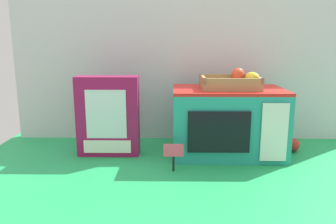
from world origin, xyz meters
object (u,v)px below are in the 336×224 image
toy_microwave (227,122)px  price_sign (173,153)px  cookie_set_box (108,116)px  loose_toy_apple (292,145)px  food_groups_crate (232,83)px

toy_microwave → price_sign: toy_microwave is taller
cookie_set_box → loose_toy_apple: bearing=3.5°
cookie_set_box → toy_microwave: bearing=1.8°
cookie_set_box → price_sign: cookie_set_box is taller
toy_microwave → food_groups_crate: bearing=5.4°
toy_microwave → cookie_set_box: size_ratio=1.37×
toy_microwave → cookie_set_box: cookie_set_box is taller
food_groups_crate → cookie_set_box: size_ratio=0.74×
cookie_set_box → loose_toy_apple: (0.75, 0.05, -0.13)m
cookie_set_box → price_sign: (0.26, -0.18, -0.09)m
food_groups_crate → loose_toy_apple: (0.26, 0.03, -0.26)m
toy_microwave → food_groups_crate: 0.16m
food_groups_crate → cookie_set_box: (-0.49, -0.02, -0.13)m
toy_microwave → loose_toy_apple: size_ratio=7.63×
toy_microwave → loose_toy_apple: bearing=6.3°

